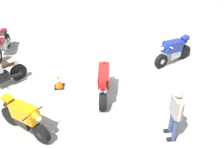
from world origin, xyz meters
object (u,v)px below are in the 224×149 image
at_px(motorcycle_maroon_cruiser, 2,43).
at_px(motorcycle_red_sportbike, 104,82).
at_px(traffic_cone, 59,81).
at_px(person_in_gray_shirt, 176,111).
at_px(motorcycle_blue_sportbike, 173,50).
at_px(motorcycle_orange_sportbike, 24,117).

bearing_deg(motorcycle_maroon_cruiser, motorcycle_red_sportbike, 52.31).
bearing_deg(traffic_cone, person_in_gray_shirt, 139.89).
bearing_deg(person_in_gray_shirt, motorcycle_blue_sportbike, -107.03).
relative_size(motorcycle_red_sportbike, motorcycle_blue_sportbike, 1.08).
bearing_deg(motorcycle_blue_sportbike, motorcycle_red_sportbike, 2.72).
bearing_deg(motorcycle_red_sportbike, motorcycle_blue_sportbike, -50.42).
distance_m(motorcycle_maroon_cruiser, person_in_gray_shirt, 8.17).
height_order(motorcycle_blue_sportbike, motorcycle_orange_sportbike, same).
height_order(motorcycle_red_sportbike, motorcycle_blue_sportbike, same).
xyz_separation_m(motorcycle_maroon_cruiser, traffic_cone, (-2.53, 2.82, -0.26)).
bearing_deg(motorcycle_red_sportbike, person_in_gray_shirt, -131.66).
xyz_separation_m(person_in_gray_shirt, traffic_cone, (3.36, -2.83, -0.71)).
distance_m(motorcycle_maroon_cruiser, motorcycle_blue_sportbike, 7.39).
distance_m(motorcycle_maroon_cruiser, traffic_cone, 3.80).
distance_m(motorcycle_orange_sportbike, traffic_cone, 2.30).
xyz_separation_m(motorcycle_red_sportbike, motorcycle_blue_sportbike, (-3.08, -1.85, 0.00)).
distance_m(motorcycle_blue_sportbike, person_in_gray_shirt, 4.21).
bearing_deg(motorcycle_maroon_cruiser, traffic_cone, 44.76).
height_order(motorcycle_blue_sportbike, traffic_cone, motorcycle_blue_sportbike).
relative_size(motorcycle_red_sportbike, traffic_cone, 3.69).
bearing_deg(person_in_gray_shirt, motorcycle_orange_sportbike, -8.58).
relative_size(motorcycle_orange_sportbike, person_in_gray_shirt, 0.93).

